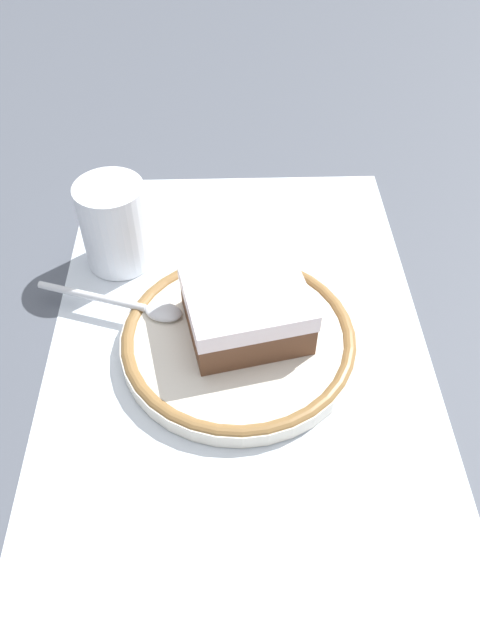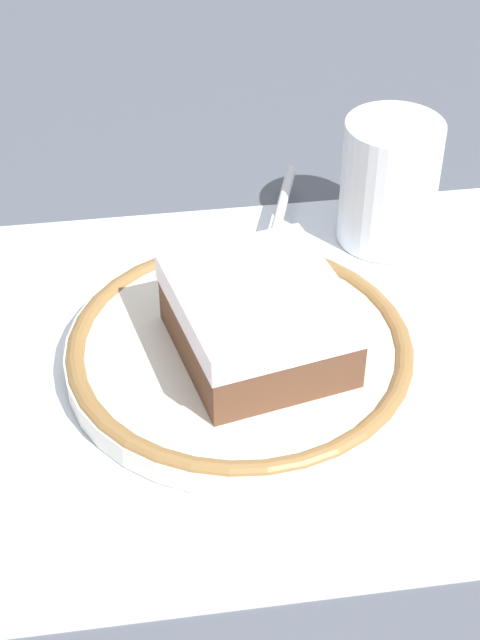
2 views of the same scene
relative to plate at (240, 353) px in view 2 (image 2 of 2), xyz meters
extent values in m
plane|color=#4C515B|center=(0.01, 0.00, -0.01)|extent=(2.40, 2.40, 0.00)
cube|color=silver|center=(0.01, 0.00, -0.01)|extent=(0.54, 0.34, 0.00)
cylinder|color=silver|center=(0.00, 0.00, 0.00)|extent=(0.21, 0.21, 0.01)
torus|color=olive|center=(0.00, 0.00, 0.00)|extent=(0.21, 0.21, 0.01)
cube|color=brown|center=(-0.01, 0.01, 0.02)|extent=(0.11, 0.12, 0.03)
cube|color=white|center=(-0.01, 0.01, 0.04)|extent=(0.11, 0.12, 0.02)
ellipsoid|color=silver|center=(-0.03, -0.07, 0.01)|extent=(0.03, 0.04, 0.01)
cylinder|color=silver|center=(-0.05, -0.14, 0.01)|extent=(0.04, 0.10, 0.01)
cylinder|color=white|center=(-0.12, -0.12, 0.03)|extent=(0.07, 0.07, 0.09)
cylinder|color=silver|center=(-0.12, -0.12, 0.02)|extent=(0.06, 0.06, 0.06)
camera|label=1|loc=(0.34, -0.01, 0.41)|focal=33.84mm
camera|label=2|loc=(0.06, 0.43, 0.39)|focal=54.81mm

